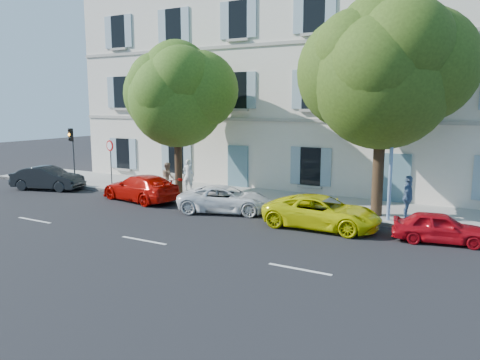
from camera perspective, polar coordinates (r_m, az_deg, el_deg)
The scene contains 17 objects.
ground at distance 20.33m, azimuth -4.18°, elevation -4.56°, with size 90.00×90.00×0.00m, color black.
sidewalk at distance 24.05m, azimuth 1.71°, elevation -2.19°, with size 36.00×4.50×0.15m, color #A09E96.
kerb at distance 22.19m, azimuth -0.92°, elevation -3.15°, with size 36.00×0.16×0.16m, color #9E998E.
building at distance 28.80m, azimuth 7.23°, elevation 11.48°, with size 28.00×7.00×12.00m, color silver.
car_dark_sedan at distance 28.81m, azimuth -22.41°, elevation 0.22°, with size 1.42×4.06×1.34m, color black.
car_red_coupe at distance 24.13m, azimuth -12.04°, elevation -0.93°, with size 1.86×4.58×1.33m, color #BC0C05.
car_white_coupe at distance 21.14m, azimuth -1.76°, elevation -2.35°, with size 1.97×4.27×1.19m, color white.
car_yellow_supercar at distance 18.71m, azimuth 9.95°, elevation -3.89°, with size 2.11×4.58×1.27m, color #D7D609.
car_red_hatchback at distance 18.00m, azimuth 23.17°, elevation -5.33°, with size 1.29×3.21×1.09m, color #B60B15.
tree_left at distance 24.53m, azimuth -7.68°, elevation 9.73°, with size 4.95×4.95×7.67m.
tree_right at distance 20.33m, azimuth 16.98°, elevation 11.63°, with size 5.75×5.75×8.85m.
traffic_light at distance 29.79m, azimuth -19.83°, elevation 4.21°, with size 0.29×0.37×3.26m.
road_sign at distance 27.53m, azimuth -15.53°, elevation 3.15°, with size 0.61×0.16×2.68m.
street_lamp at distance 19.44m, azimuth 18.09°, elevation 7.25°, with size 0.30×1.58×7.36m.
pedestrian_a at distance 25.70m, azimuth -6.31°, elevation 0.62°, with size 0.63×0.41×1.73m, color white.
pedestrian_b at distance 25.46m, azimuth -8.81°, elevation 0.35°, with size 0.78×0.61×1.60m, color tan.
pedestrian_c at distance 20.36m, azimuth 19.78°, elevation -2.02°, with size 1.06×0.44×1.82m, color #486084.
Camera 1 is at (10.99, -16.40, 4.84)m, focal length 35.00 mm.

